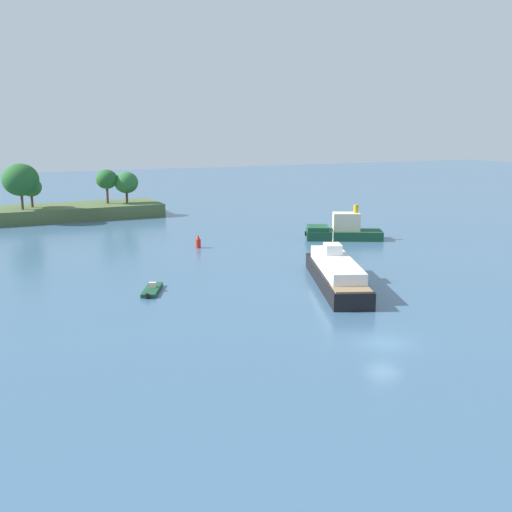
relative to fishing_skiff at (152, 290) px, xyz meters
name	(u,v)px	position (x,y,z in m)	size (l,w,h in m)	color
ground_plane	(384,343)	(12.05, -22.67, -0.22)	(400.00, 400.00, 0.00)	#3D607F
fishing_skiff	(152,290)	(0.00, 0.00, 0.00)	(3.53, 5.25, 0.89)	#19472D
white_riverboat	(336,273)	(18.18, -6.08, 1.18)	(10.64, 18.88, 5.48)	black
tugboat	(343,230)	(34.16, 17.20, 1.10)	(11.83, 8.92, 5.16)	#19472D
channel_buoy_red	(198,242)	(12.41, 20.05, 0.59)	(0.70, 0.70, 1.90)	red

